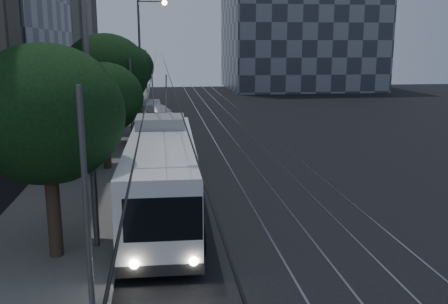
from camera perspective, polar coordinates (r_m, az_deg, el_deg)
ground at (r=22.64m, az=2.02°, el=-5.38°), size 120.00×120.00×0.00m
sidewalk at (r=42.02m, az=-12.66°, el=2.70°), size 5.00×90.00×0.15m
tram_rails at (r=42.28m, az=0.97°, el=2.96°), size 4.52×90.00×0.02m
overhead_wires at (r=41.44m, az=-9.38°, el=7.44°), size 2.23×90.00×6.00m
building_distant_right at (r=79.43m, az=8.74°, el=15.88°), size 22.00×18.00×24.00m
trolleybus at (r=20.18m, az=-7.13°, el=-2.66°), size 2.83×12.40×5.63m
pickup_silver at (r=35.31m, az=-8.47°, el=2.28°), size 2.94×5.91×1.61m
car_white_a at (r=39.30m, az=-6.35°, el=3.11°), size 2.10×3.96×1.28m
car_white_b at (r=45.70m, az=-7.38°, el=4.43°), size 3.52×5.15×1.38m
car_white_c at (r=49.70m, az=-8.20°, el=5.08°), size 1.81×4.48×1.45m
car_white_d at (r=51.83m, az=-8.17°, el=5.26°), size 2.20×3.87×1.24m
tree_0 at (r=16.21m, az=-19.63°, el=4.03°), size 4.79×4.79×6.92m
tree_1 at (r=27.59m, az=-13.53°, el=6.03°), size 4.19×4.19×5.92m
tree_2 at (r=33.87m, az=-13.35°, el=8.80°), size 5.63×5.63×7.54m
tree_3 at (r=40.56m, az=-12.37°, el=8.64°), size 5.18×5.18×6.82m
tree_4 at (r=50.79m, az=-10.83°, el=9.47°), size 4.92×4.92×6.77m
tree_5 at (r=57.10m, az=-10.44°, el=9.19°), size 3.88×3.88×5.73m
streetlamp_near at (r=16.48m, az=-13.92°, el=8.85°), size 2.40×0.44×9.93m
streetlamp_far at (r=45.75m, az=-9.08°, el=11.71°), size 2.61×0.44×10.90m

